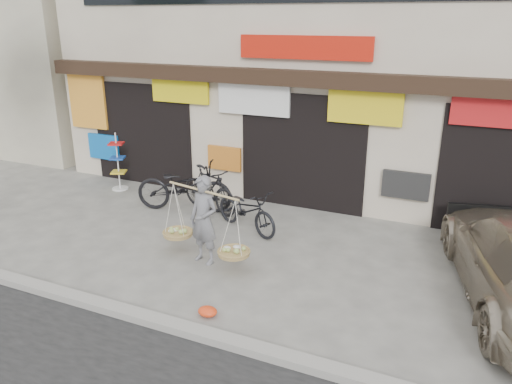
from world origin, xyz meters
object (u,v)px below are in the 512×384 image
at_px(street_vendor, 204,223).
at_px(bike_0, 184,187).
at_px(bike_1, 209,189).
at_px(display_rack, 118,167).
at_px(bike_2, 247,210).

bearing_deg(street_vendor, bike_0, 142.44).
bearing_deg(bike_1, street_vendor, -132.98).
relative_size(bike_1, display_rack, 1.16).
distance_m(street_vendor, bike_1, 2.61).
height_order(bike_2, display_rack, display_rack).
bearing_deg(bike_0, street_vendor, -155.85).
distance_m(street_vendor, bike_2, 1.65).
bearing_deg(bike_1, display_rack, 102.11).
xyz_separation_m(street_vendor, bike_0, (-1.74, 2.08, -0.17)).
distance_m(bike_0, bike_1, 0.59).
relative_size(bike_2, display_rack, 1.17).
xyz_separation_m(bike_0, display_rack, (-2.40, 0.61, 0.02)).
relative_size(street_vendor, display_rack, 1.26).
xyz_separation_m(bike_2, display_rack, (-4.22, 1.06, 0.15)).
height_order(street_vendor, bike_2, street_vendor).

